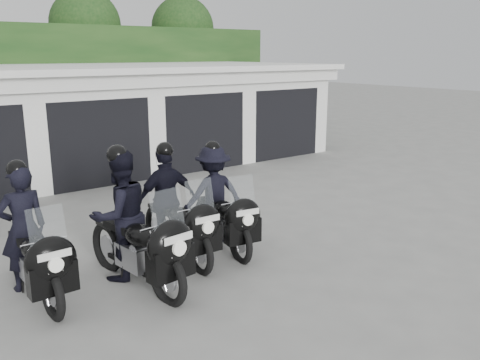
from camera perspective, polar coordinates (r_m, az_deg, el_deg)
ground at (r=8.84m, az=-1.31°, el=-7.96°), size 80.00×80.00×0.00m
garage_block at (r=15.60m, az=-18.94°, el=6.36°), size 16.40×6.80×2.96m
background_vegetation at (r=20.26m, az=-22.65°, el=11.49°), size 20.00×3.90×5.80m
police_bike_a at (r=7.59m, az=-22.44°, el=-6.60°), size 0.70×2.25×1.96m
police_bike_b at (r=7.59m, az=-12.40°, el=-4.92°), size 1.04×2.41×2.10m
police_bike_c at (r=8.49m, az=-7.65°, el=-3.08°), size 1.08×2.25×1.96m
police_bike_d at (r=8.89m, az=-2.56°, el=-2.32°), size 1.21×2.17×1.90m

